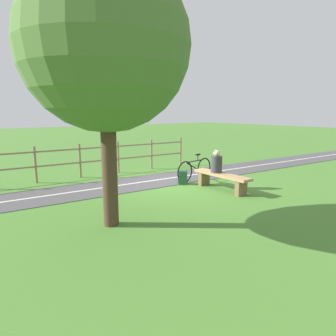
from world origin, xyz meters
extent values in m
plane|color=#477A2D|center=(0.00, 0.00, 0.00)|extent=(80.00, 80.00, 0.00)
cube|color=#4C494C|center=(1.08, 4.00, 0.01)|extent=(4.04, 36.05, 0.02)
cube|color=silver|center=(1.08, 4.00, 0.02)|extent=(1.98, 31.95, 0.00)
cube|color=#A88456|center=(-1.40, -0.62, 0.47)|extent=(2.09, 0.44, 0.08)
cube|color=brown|center=(-2.19, -0.61, 0.22)|extent=(0.16, 0.38, 0.43)
cube|color=brown|center=(-0.62, -0.63, 0.22)|extent=(0.16, 0.38, 0.43)
cylinder|color=#38383D|center=(-1.17, -0.62, 0.77)|extent=(0.35, 0.35, 0.51)
sphere|color=beige|center=(-1.17, -0.62, 1.12)|extent=(0.20, 0.20, 0.20)
torus|color=black|center=(-0.01, -0.31, 0.38)|extent=(0.16, 0.75, 0.75)
torus|color=black|center=(0.15, -1.36, 0.38)|extent=(0.16, 0.75, 0.75)
cylinder|color=black|center=(0.07, -0.84, 0.69)|extent=(0.18, 0.90, 0.04)
cylinder|color=black|center=(0.04, -0.68, 0.53)|extent=(0.14, 0.65, 0.35)
cylinder|color=black|center=(0.10, -0.99, 0.79)|extent=(0.03, 0.03, 0.20)
cube|color=black|center=(0.10, -0.99, 0.90)|extent=(0.11, 0.21, 0.05)
cube|color=#1E4C2D|center=(-0.12, -0.15, 0.23)|extent=(0.37, 0.37, 0.45)
cube|color=#245B37|center=(-0.01, -0.05, 0.16)|extent=(0.16, 0.16, 0.20)
cylinder|color=#847051|center=(2.76, -2.39, 0.62)|extent=(0.08, 0.08, 1.25)
cylinder|color=#847051|center=(2.83, -0.86, 0.62)|extent=(0.08, 0.08, 1.25)
cylinder|color=#847051|center=(2.89, 0.67, 0.62)|extent=(0.08, 0.08, 1.25)
cylinder|color=#847051|center=(2.96, 2.19, 0.62)|extent=(0.08, 0.08, 1.25)
cylinder|color=#847051|center=(3.02, 3.72, 0.62)|extent=(0.08, 0.08, 1.25)
cylinder|color=#847051|center=(2.99, 2.96, 1.06)|extent=(0.52, 10.69, 0.06)
cylinder|color=#847051|center=(2.99, 2.96, 0.56)|extent=(0.52, 10.69, 0.06)
cylinder|color=#473323|center=(-2.06, 3.47, 1.41)|extent=(0.32, 0.32, 2.82)
sphere|color=#4C7033|center=(-2.06, 3.47, 3.65)|extent=(3.35, 3.35, 3.35)
camera|label=1|loc=(-7.83, 6.28, 2.42)|focal=32.92mm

